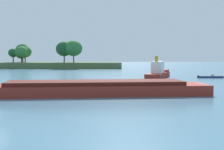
{
  "coord_description": "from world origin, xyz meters",
  "views": [
    {
      "loc": [
        11.24,
        -27.47,
        5.23
      ],
      "look_at": [
        9.7,
        34.66,
        1.2
      ],
      "focal_mm": 50.5,
      "sensor_mm": 36.0,
      "label": 1
    }
  ],
  "objects": [
    {
      "name": "tugboat",
      "position": [
        19.87,
        43.43,
        1.25
      ],
      "size": [
        6.94,
        12.43,
        4.93
      ],
      "color": "maroon",
      "rests_on": "ground"
    },
    {
      "name": "fishing_skiff",
      "position": [
        31.74,
        43.82,
        0.24
      ],
      "size": [
        5.77,
        1.52,
        0.93
      ],
      "color": "navy",
      "rests_on": "ground"
    },
    {
      "name": "treeline_island",
      "position": [
        -24.67,
        92.58,
        3.25
      ],
      "size": [
        72.72,
        12.17,
        10.58
      ],
      "color": "#4C6038",
      "rests_on": "ground"
    },
    {
      "name": "cargo_barge",
      "position": [
        5.92,
        12.87,
        1.0
      ],
      "size": [
        32.77,
        9.88,
        5.94
      ],
      "color": "maroon",
      "rests_on": "ground"
    }
  ]
}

